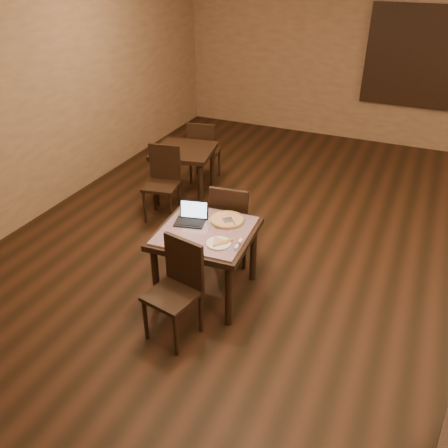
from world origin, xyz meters
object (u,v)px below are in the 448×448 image
at_px(chair_main_far, 231,220).
at_px(other_table_b, 184,157).
at_px(pizza_pan, 227,221).
at_px(tiled_table, 206,239).
at_px(chair_main_near, 178,284).
at_px(other_table_b_chair_near, 163,178).
at_px(laptop, 192,216).
at_px(other_table_b_chair_far, 203,149).

height_order(chair_main_far, other_table_b, chair_main_far).
bearing_deg(chair_main_far, pizza_pan, 99.72).
relative_size(tiled_table, pizza_pan, 2.63).
distance_m(tiled_table, other_table_b, 2.20).
xyz_separation_m(chair_main_near, chair_main_far, (-0.01, 1.23, 0.01)).
bearing_deg(other_table_b_chair_near, chair_main_near, -67.04).
relative_size(chair_main_far, other_table_b, 1.05).
height_order(chair_main_far, pizza_pan, chair_main_far).
height_order(chair_main_near, laptop, same).
relative_size(pizza_pan, other_table_b, 0.40).
bearing_deg(pizza_pan, chair_main_far, 106.36).
relative_size(chair_main_far, other_table_b_chair_far, 1.01).
height_order(laptop, other_table_b, laptop).
relative_size(chair_main_far, pizza_pan, 2.63).
distance_m(tiled_table, laptop, 0.27).
height_order(chair_main_near, pizza_pan, chair_main_near).
relative_size(laptop, other_table_b, 0.36).
bearing_deg(pizza_pan, laptop, -155.83).
height_order(laptop, pizza_pan, laptop).
bearing_deg(chair_main_near, other_table_b_chair_near, 134.66).
distance_m(chair_main_far, pizza_pan, 0.45).
relative_size(tiled_table, other_table_b_chair_near, 1.01).
relative_size(tiled_table, laptop, 2.95).
bearing_deg(chair_main_far, other_table_b_chair_far, -62.26).
bearing_deg(laptop, tiled_table, -39.33).
relative_size(chair_main_far, other_table_b_chair_near, 1.01).
distance_m(laptop, pizza_pan, 0.35).
height_order(chair_main_near, other_table_b_chair_near, chair_main_near).
xyz_separation_m(chair_main_near, other_table_b, (-1.24, 2.45, 0.07)).
xyz_separation_m(chair_main_far, other_table_b, (-1.23, 1.22, 0.07)).
height_order(laptop, other_table_b_chair_far, laptop).
bearing_deg(pizza_pan, chair_main_near, -96.90).
height_order(other_table_b, other_table_b_chair_far, other_table_b_chair_far).
bearing_deg(chair_main_far, other_table_b, -51.28).
distance_m(laptop, other_table_b_chair_near, 1.59).
relative_size(laptop, other_table_b_chair_near, 0.34).
height_order(chair_main_near, other_table_b, chair_main_near).
height_order(tiled_table, chair_main_far, chair_main_far).
bearing_deg(other_table_b, other_table_b_chair_near, -102.22).
height_order(chair_main_near, chair_main_far, chair_main_far).
distance_m(chair_main_near, pizza_pan, 0.89).
distance_m(other_table_b_chair_near, other_table_b_chair_far, 1.12).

